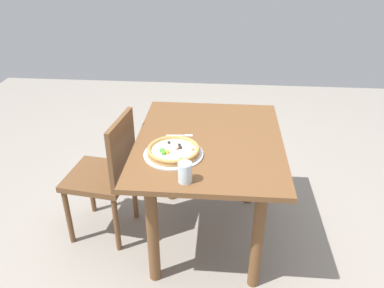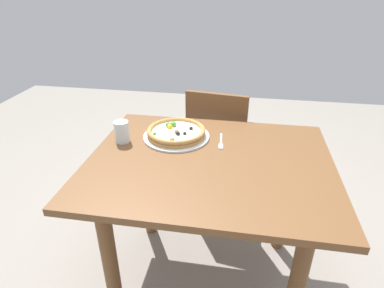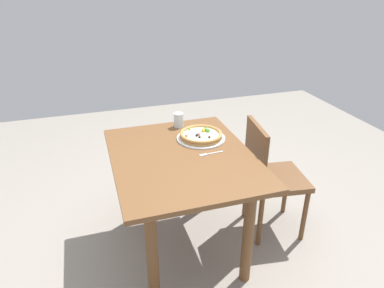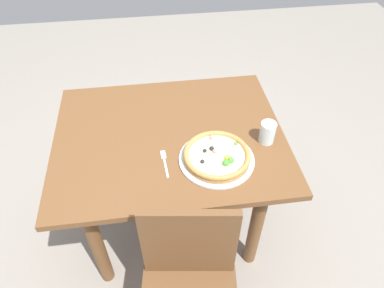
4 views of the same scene
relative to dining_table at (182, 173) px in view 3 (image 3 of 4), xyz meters
name	(u,v)px [view 3 (image 3 of 4)]	position (x,y,z in m)	size (l,w,h in m)	color
ground_plane	(183,246)	(0.00, 0.00, -0.63)	(6.00, 6.00, 0.00)	gray
dining_table	(182,173)	(0.00, 0.00, 0.00)	(1.11, 0.89, 0.76)	brown
chair_near	(269,174)	(0.01, -0.66, -0.13)	(0.45, 0.45, 0.89)	brown
plate	(201,138)	(0.20, -0.20, 0.14)	(0.34, 0.34, 0.01)	silver
pizza	(201,135)	(0.20, -0.20, 0.17)	(0.30, 0.30, 0.05)	#B78447
fork	(209,154)	(-0.04, -0.17, 0.14)	(0.03, 0.17, 0.00)	silver
drinking_glass	(179,120)	(0.45, -0.10, 0.19)	(0.07, 0.07, 0.11)	silver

